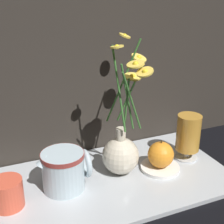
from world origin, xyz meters
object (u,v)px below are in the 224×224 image
at_px(yellow_mug, 6,194).
at_px(tea_glass, 188,134).
at_px(vase_with_flowers, 121,150).
at_px(ceramic_pitcher, 64,169).
at_px(orange_fruit, 161,155).

relative_size(yellow_mug, tea_glass, 0.60).
height_order(vase_with_flowers, tea_glass, vase_with_flowers).
relative_size(vase_with_flowers, yellow_mug, 4.42).
distance_m(ceramic_pitcher, tea_glass, 0.38).
bearing_deg(yellow_mug, ceramic_pitcher, 7.44).
xyz_separation_m(ceramic_pitcher, tea_glass, (0.38, 0.00, 0.02)).
xyz_separation_m(yellow_mug, orange_fruit, (0.42, 0.00, 0.01)).
relative_size(tea_glass, orange_fruit, 1.71).
xyz_separation_m(yellow_mug, ceramic_pitcher, (0.15, 0.02, 0.02)).
distance_m(yellow_mug, tea_glass, 0.53).
distance_m(vase_with_flowers, yellow_mug, 0.32).
height_order(yellow_mug, tea_glass, tea_glass).
height_order(ceramic_pitcher, tea_glass, tea_glass).
height_order(vase_with_flowers, yellow_mug, vase_with_flowers).
distance_m(ceramic_pitcher, orange_fruit, 0.28).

